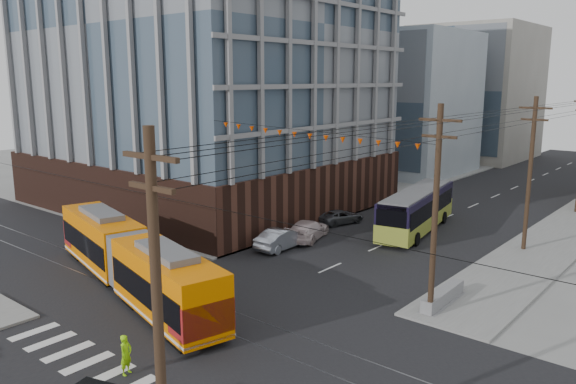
# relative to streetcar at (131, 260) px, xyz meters

# --- Properties ---
(ground) EXTENTS (160.00, 160.00, 0.00)m
(ground) POSITION_rel_streetcar_xyz_m (6.61, -3.41, -1.84)
(ground) COLOR slate
(office_building) EXTENTS (30.00, 25.00, 28.60)m
(office_building) POSITION_rel_streetcar_xyz_m (-15.39, 19.59, 12.46)
(office_building) COLOR #381E16
(office_building) RESTS_ON ground
(bg_bldg_nw_near) EXTENTS (18.00, 16.00, 18.00)m
(bg_bldg_nw_near) POSITION_rel_streetcar_xyz_m (-10.39, 48.59, 7.16)
(bg_bldg_nw_near) COLOR #8C99A5
(bg_bldg_nw_near) RESTS_ON ground
(bg_bldg_nw_far) EXTENTS (16.00, 18.00, 20.00)m
(bg_bldg_nw_far) POSITION_rel_streetcar_xyz_m (-7.39, 68.59, 8.16)
(bg_bldg_nw_far) COLOR gray
(bg_bldg_nw_far) RESTS_ON ground
(utility_pole_near) EXTENTS (0.30, 0.30, 11.00)m
(utility_pole_near) POSITION_rel_streetcar_xyz_m (15.11, -9.41, 3.66)
(utility_pole_near) COLOR black
(utility_pole_near) RESTS_ON ground
(streetcar) EXTENTS (19.20, 7.32, 3.69)m
(streetcar) POSITION_rel_streetcar_xyz_m (0.00, 0.00, 0.00)
(streetcar) COLOR orange
(streetcar) RESTS_ON ground
(city_bus) EXTENTS (4.70, 12.50, 3.47)m
(city_bus) POSITION_rel_streetcar_xyz_m (6.62, 22.57, -0.11)
(city_bus) COLOR black
(city_bus) RESTS_ON ground
(parked_car_silver) EXTENTS (1.74, 4.70, 1.53)m
(parked_car_silver) POSITION_rel_streetcar_xyz_m (1.42, 11.85, -1.08)
(parked_car_silver) COLOR #9CA4B1
(parked_car_silver) RESTS_ON ground
(parked_car_white) EXTENTS (3.54, 5.58, 1.51)m
(parked_car_white) POSITION_rel_streetcar_xyz_m (1.33, 14.95, -1.09)
(parked_car_white) COLOR beige
(parked_car_white) RESTS_ON ground
(parked_car_grey) EXTENTS (3.05, 4.60, 1.17)m
(parked_car_grey) POSITION_rel_streetcar_xyz_m (0.52, 20.60, -1.26)
(parked_car_grey) COLOR #46484F
(parked_car_grey) RESTS_ON ground
(pedestrian) EXTENTS (0.60, 0.74, 1.74)m
(pedestrian) POSITION_rel_streetcar_xyz_m (7.91, -5.83, -0.97)
(pedestrian) COLOR #8BDB0A
(pedestrian) RESTS_ON ground
(jersey_barrier) EXTENTS (1.09, 4.36, 0.87)m
(jersey_barrier) POSITION_rel_streetcar_xyz_m (14.91, 9.56, -1.41)
(jersey_barrier) COLOR slate
(jersey_barrier) RESTS_ON ground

